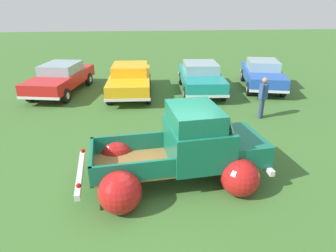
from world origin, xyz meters
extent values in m
plane|color=#3D6B2D|center=(0.00, 0.00, 0.00)|extent=(80.00, 80.00, 0.00)
cylinder|color=black|center=(1.35, 1.02, 0.38)|extent=(0.78, 0.30, 0.76)
cylinder|color=silver|center=(1.35, 1.02, 0.38)|extent=(0.36, 0.27, 0.34)
cylinder|color=black|center=(1.53, -0.71, 0.38)|extent=(0.78, 0.30, 0.76)
cylinder|color=silver|center=(1.53, -0.71, 0.38)|extent=(0.36, 0.27, 0.34)
cylinder|color=black|center=(-1.44, 0.72, 0.38)|extent=(0.78, 0.30, 0.76)
cylinder|color=silver|center=(-1.44, 0.72, 0.38)|extent=(0.36, 0.27, 0.34)
cylinder|color=black|center=(-1.25, -1.01, 0.38)|extent=(0.78, 0.30, 0.76)
cylinder|color=silver|center=(-1.25, -1.01, 0.38)|extent=(0.36, 0.27, 0.34)
sphere|color=red|center=(-1.44, 0.77, 0.44)|extent=(1.06, 1.06, 0.96)
sphere|color=red|center=(-1.24, -1.06, 0.44)|extent=(1.06, 1.06, 0.96)
cube|color=olive|center=(-0.94, -0.10, 0.54)|extent=(2.20, 1.75, 0.04)
cube|color=#14664C|center=(-1.02, 0.62, 0.77)|extent=(2.05, 0.30, 0.50)
cube|color=#14664C|center=(-0.87, -0.83, 0.77)|extent=(2.05, 0.30, 0.50)
cube|color=#14664C|center=(0.03, 0.00, 0.77)|extent=(0.24, 1.54, 0.50)
cube|color=#14664C|center=(-1.92, -0.21, 0.77)|extent=(0.24, 1.54, 0.50)
cube|color=#14664C|center=(0.65, 0.07, 0.99)|extent=(1.62, 1.85, 0.95)
cube|color=#14664C|center=(0.55, 0.06, 1.70)|extent=(1.31, 1.65, 0.45)
cube|color=#8CADB7|center=(1.19, 0.13, 1.68)|extent=(0.30, 1.47, 0.38)
cube|color=#14664C|center=(1.69, 0.18, 0.80)|extent=(1.42, 1.74, 0.55)
sphere|color=red|center=(1.35, 1.05, 0.42)|extent=(1.01, 1.01, 0.92)
sphere|color=red|center=(1.54, -0.74, 0.42)|extent=(1.01, 1.01, 0.92)
cube|color=silver|center=(-2.23, -0.24, 0.46)|extent=(0.33, 1.98, 0.14)
cube|color=silver|center=(2.23, 0.24, 0.46)|extent=(0.33, 1.98, 0.14)
sphere|color=red|center=(-2.27, 0.55, 0.64)|extent=(0.12, 0.12, 0.11)
sphere|color=red|center=(-2.10, -1.02, 0.64)|extent=(0.12, 0.12, 0.11)
cylinder|color=black|center=(-4.04, 6.51, 0.33)|extent=(0.32, 0.69, 0.66)
cylinder|color=silver|center=(-4.04, 6.51, 0.33)|extent=(0.27, 0.33, 0.30)
cylinder|color=black|center=(-5.70, 6.84, 0.33)|extent=(0.32, 0.69, 0.66)
cylinder|color=silver|center=(-5.70, 6.84, 0.33)|extent=(0.27, 0.33, 0.30)
cylinder|color=black|center=(-3.47, 9.44, 0.33)|extent=(0.32, 0.69, 0.66)
cylinder|color=silver|center=(-3.47, 9.44, 0.33)|extent=(0.27, 0.33, 0.30)
cylinder|color=black|center=(-5.12, 9.77, 0.33)|extent=(0.32, 0.69, 0.66)
cylinder|color=silver|center=(-5.12, 9.77, 0.33)|extent=(0.27, 0.33, 0.30)
cube|color=red|center=(-4.58, 8.14, 0.71)|extent=(2.67, 4.92, 0.55)
cube|color=#8CADB7|center=(-4.55, 8.32, 1.21)|extent=(1.91, 2.22, 0.45)
cube|color=silver|center=(-4.14, 10.39, 0.45)|extent=(1.85, 0.46, 0.12)
cube|color=silver|center=(-5.02, 5.89, 0.45)|extent=(1.85, 0.46, 0.12)
cylinder|color=black|center=(-0.36, 6.04, 0.33)|extent=(0.23, 0.67, 0.66)
cylinder|color=silver|center=(-0.36, 6.04, 0.33)|extent=(0.22, 0.30, 0.30)
cylinder|color=black|center=(-2.11, 6.11, 0.33)|extent=(0.23, 0.67, 0.66)
cylinder|color=silver|center=(-2.11, 6.11, 0.33)|extent=(0.22, 0.30, 0.30)
cylinder|color=black|center=(-0.25, 8.98, 0.33)|extent=(0.23, 0.67, 0.66)
cylinder|color=silver|center=(-0.25, 8.98, 0.33)|extent=(0.22, 0.30, 0.30)
cylinder|color=black|center=(-2.00, 9.04, 0.33)|extent=(0.23, 0.67, 0.66)
cylinder|color=silver|center=(-2.00, 9.04, 0.33)|extent=(0.22, 0.30, 0.30)
cube|color=#F2A819|center=(-1.18, 7.54, 0.71)|extent=(2.05, 4.66, 0.55)
cube|color=#F2A819|center=(-1.17, 7.73, 1.21)|extent=(1.71, 1.99, 0.45)
cube|color=silver|center=(-1.09, 9.80, 0.45)|extent=(1.93, 0.17, 0.12)
cube|color=silver|center=(-1.27, 5.29, 0.45)|extent=(1.93, 0.17, 0.12)
cylinder|color=black|center=(3.07, 6.14, 0.33)|extent=(0.24, 0.67, 0.66)
cylinder|color=silver|center=(3.07, 6.14, 0.33)|extent=(0.23, 0.31, 0.30)
cylinder|color=black|center=(1.35, 6.25, 0.33)|extent=(0.24, 0.67, 0.66)
cylinder|color=silver|center=(1.35, 6.25, 0.33)|extent=(0.23, 0.31, 0.30)
cylinder|color=black|center=(3.25, 9.01, 0.33)|extent=(0.24, 0.67, 0.66)
cylinder|color=silver|center=(3.25, 9.01, 0.33)|extent=(0.23, 0.31, 0.30)
cylinder|color=black|center=(1.53, 9.11, 0.33)|extent=(0.24, 0.67, 0.66)
cylinder|color=silver|center=(1.53, 9.11, 0.33)|extent=(0.23, 0.31, 0.30)
cube|color=teal|center=(2.30, 7.63, 0.71)|extent=(2.11, 4.59, 0.55)
cube|color=#8CADB7|center=(2.31, 7.81, 1.21)|extent=(1.71, 1.98, 0.45)
cube|color=silver|center=(2.43, 9.83, 0.45)|extent=(1.90, 0.21, 0.12)
cube|color=silver|center=(2.17, 5.43, 0.45)|extent=(1.90, 0.21, 0.12)
cylinder|color=black|center=(6.06, 6.41, 0.33)|extent=(0.35, 0.69, 0.66)
cylinder|color=silver|center=(6.06, 6.41, 0.33)|extent=(0.28, 0.34, 0.30)
cylinder|color=black|center=(4.52, 6.78, 0.33)|extent=(0.35, 0.69, 0.66)
cylinder|color=silver|center=(4.52, 6.78, 0.33)|extent=(0.28, 0.34, 0.30)
cylinder|color=black|center=(6.71, 9.12, 0.33)|extent=(0.35, 0.69, 0.66)
cylinder|color=silver|center=(6.71, 9.12, 0.33)|extent=(0.28, 0.34, 0.30)
cylinder|color=black|center=(5.16, 9.49, 0.33)|extent=(0.35, 0.69, 0.66)
cylinder|color=silver|center=(5.16, 9.49, 0.33)|extent=(0.28, 0.34, 0.30)
cube|color=blue|center=(5.61, 7.95, 0.71)|extent=(2.67, 4.63, 0.55)
cube|color=#8CADB7|center=(5.65, 8.12, 1.21)|extent=(1.85, 2.12, 0.45)
cube|color=silver|center=(6.11, 10.03, 0.45)|extent=(1.74, 0.51, 0.12)
cube|color=silver|center=(5.12, 5.87, 0.45)|extent=(1.74, 0.51, 0.12)
cylinder|color=navy|center=(3.90, 3.84, 0.39)|extent=(0.21, 0.21, 0.78)
cylinder|color=navy|center=(4.01, 3.98, 0.39)|extent=(0.21, 0.21, 0.78)
cylinder|color=#334C8C|center=(3.96, 3.91, 1.07)|extent=(0.48, 0.48, 0.59)
cylinder|color=#334C8C|center=(3.82, 3.73, 1.10)|extent=(0.13, 0.13, 0.56)
cylinder|color=#A87A56|center=(4.09, 4.08, 1.10)|extent=(0.13, 0.13, 0.56)
sphere|color=#A87A56|center=(3.96, 3.91, 1.50)|extent=(0.30, 0.30, 0.21)
camera|label=1|loc=(-0.73, -6.31, 4.24)|focal=30.97mm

